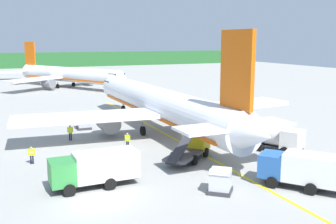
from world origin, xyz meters
TOP-DOWN VIEW (x-y plane):
  - ground at (0.00, 48.00)m, footprint 240.00×320.00m
  - distant_treeline at (0.00, 145.22)m, footprint 216.00×6.00m
  - airliner_foreground at (12.19, 17.76)m, footprint 34.69×41.65m
  - airliner_mid_apron at (9.71, 68.56)m, footprint 28.78×33.95m
  - service_truck_fuel at (0.66, 2.77)m, footprint 6.66×2.54m
  - service_truck_baggage at (19.52, 5.39)m, footprint 4.54×6.10m
  - service_truck_catering at (10.86, 6.56)m, footprint 6.11×5.62m
  - service_truck_pushback at (14.86, -3.77)m, footprint 5.49×6.24m
  - cargo_container_near at (19.08, 11.48)m, footprint 1.88×1.88m
  - cargo_container_mid at (8.74, -2.10)m, footprint 2.35×2.35m
  - cargo_container_far at (3.96, 22.95)m, footprint 1.79×1.79m
  - crew_marshaller at (1.39, 17.84)m, footprint 0.61×0.35m
  - crew_loader_left at (-3.30, 10.63)m, footprint 0.62×0.32m
  - crew_loader_right at (6.13, 11.86)m, footprint 0.48×0.48m
  - apron_guide_line at (12.32, 13.33)m, footprint 0.30×60.00m

SIDE VIEW (x-z plane):
  - ground at x=0.00m, z-range -0.20..0.00m
  - apron_guide_line at x=12.32m, z-range 0.00..0.01m
  - cargo_container_near at x=19.08m, z-range -0.05..1.79m
  - cargo_container_mid at x=8.74m, z-range -0.05..1.85m
  - crew_loader_left at x=-3.30m, z-range 0.14..1.75m
  - cargo_container_far at x=3.96m, z-range -0.05..2.07m
  - crew_loader_right at x=6.13m, z-range 0.16..1.87m
  - crew_marshaller at x=1.39m, z-range 0.16..1.91m
  - service_truck_catering at x=10.86m, z-range -0.15..2.50m
  - service_truck_baggage at x=19.52m, z-range 0.20..2.60m
  - service_truck_fuel at x=0.66m, z-range 0.18..2.85m
  - service_truck_pushback at x=14.86m, z-range 0.17..2.88m
  - distant_treeline at x=0.00m, z-range 0.00..6.03m
  - airliner_mid_apron at x=9.71m, z-range -2.30..8.40m
  - airliner_foreground at x=12.19m, z-range -2.56..9.34m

